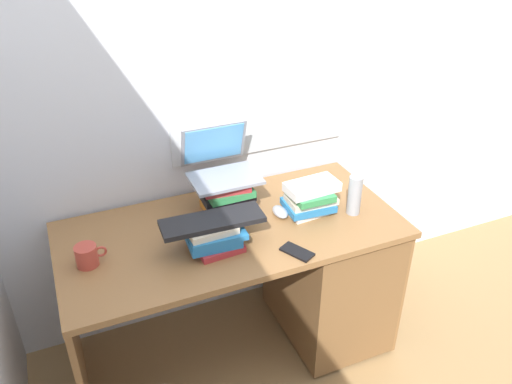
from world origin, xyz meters
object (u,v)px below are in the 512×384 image
at_px(mug, 87,256).
at_px(water_bottle, 355,195).
at_px(book_stack_tall, 226,195).
at_px(cell_phone, 297,252).
at_px(book_stack_keyboard_riser, 213,235).
at_px(laptop, 220,164).
at_px(desk, 308,270).
at_px(book_stack_side, 310,197).
at_px(computer_mouse, 280,212).
at_px(keyboard, 212,221).

bearing_deg(mug, water_bottle, -4.23).
bearing_deg(book_stack_tall, cell_phone, -69.16).
height_order(book_stack_keyboard_riser, water_bottle, water_bottle).
height_order(book_stack_tall, water_bottle, water_bottle).
height_order(laptop, water_bottle, laptop).
xyz_separation_m(desk, book_stack_tall, (-0.36, 0.16, 0.42)).
xyz_separation_m(book_stack_tall, book_stack_keyboard_riser, (-0.14, -0.23, -0.03)).
height_order(book_stack_keyboard_riser, book_stack_side, book_stack_side).
xyz_separation_m(laptop, computer_mouse, (0.21, -0.19, -0.20)).
bearing_deg(book_stack_keyboard_riser, keyboard, 105.18).
bearing_deg(water_bottle, book_stack_tall, 155.38).
xyz_separation_m(book_stack_keyboard_riser, keyboard, (-0.00, 0.00, 0.07)).
bearing_deg(book_stack_keyboard_riser, desk, 7.98).
height_order(desk, book_stack_side, book_stack_side).
height_order(laptop, cell_phone, laptop).
xyz_separation_m(desk, water_bottle, (0.17, -0.08, 0.43)).
distance_m(book_stack_keyboard_riser, water_bottle, 0.67).
distance_m(desk, keyboard, 0.68).
bearing_deg(water_bottle, laptop, 150.43).
bearing_deg(water_bottle, book_stack_keyboard_riser, 179.37).
distance_m(keyboard, cell_phone, 0.37).
xyz_separation_m(desk, cell_phone, (-0.20, -0.25, 0.34)).
bearing_deg(desk, book_stack_keyboard_riser, -172.02).
relative_size(computer_mouse, cell_phone, 0.76).
bearing_deg(book_stack_side, book_stack_keyboard_riser, -171.09).
height_order(book_stack_side, laptop, laptop).
xyz_separation_m(desk, mug, (-0.99, 0.01, 0.38)).
distance_m(water_bottle, cell_phone, 0.42).
distance_m(laptop, water_bottle, 0.62).
relative_size(desk, computer_mouse, 14.32).
bearing_deg(computer_mouse, book_stack_tall, 148.23).
distance_m(book_stack_keyboard_riser, keyboard, 0.07).
bearing_deg(desk, book_stack_tall, 155.17).
relative_size(desk, laptop, 4.89).
height_order(mug, water_bottle, water_bottle).
bearing_deg(book_stack_keyboard_riser, water_bottle, -0.63).
xyz_separation_m(book_stack_keyboard_riser, water_bottle, (0.67, -0.01, 0.04)).
bearing_deg(book_stack_side, computer_mouse, 169.02).
distance_m(laptop, computer_mouse, 0.35).
xyz_separation_m(book_stack_keyboard_riser, cell_phone, (0.30, -0.18, -0.05)).
bearing_deg(book_stack_tall, book_stack_side, -24.36).
relative_size(desk, keyboard, 3.55).
height_order(computer_mouse, mug, mug).
height_order(book_stack_keyboard_riser, computer_mouse, book_stack_keyboard_riser).
relative_size(book_stack_tall, cell_phone, 1.79).
distance_m(book_stack_side, laptop, 0.43).
bearing_deg(water_bottle, book_stack_side, 154.88).
distance_m(book_stack_tall, book_stack_side, 0.38).
height_order(book_stack_tall, computer_mouse, book_stack_tall).
relative_size(keyboard, cell_phone, 3.09).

